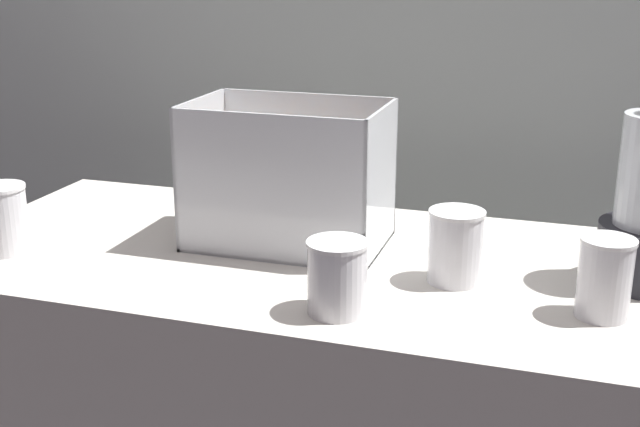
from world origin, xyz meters
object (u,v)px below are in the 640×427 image
object	(u,v)px
carrot_display_bin	(286,199)
juice_cup_mango_far_left	(3,221)
juice_cup_beet_left	(337,280)
juice_cup_mango_right	(604,281)
juice_cup_carrot_middle	(455,251)

from	to	relation	value
carrot_display_bin	juice_cup_mango_far_left	size ratio (longest dim) A/B	2.85
carrot_display_bin	juice_cup_beet_left	size ratio (longest dim) A/B	3.11
juice_cup_mango_far_left	juice_cup_mango_right	xyz separation A→B (m)	(1.03, 0.04, -0.00)
juice_cup_mango_far_left	juice_cup_mango_right	bearing A→B (deg)	2.19
juice_cup_mango_far_left	juice_cup_mango_right	distance (m)	1.03
carrot_display_bin	juice_cup_carrot_middle	world-z (taller)	carrot_display_bin
juice_cup_mango_far_left	juice_cup_carrot_middle	bearing A→B (deg)	7.70
juice_cup_beet_left	carrot_display_bin	bearing A→B (deg)	123.44
carrot_display_bin	juice_cup_mango_far_left	world-z (taller)	carrot_display_bin
juice_cup_beet_left	juice_cup_carrot_middle	world-z (taller)	juice_cup_carrot_middle
juice_cup_mango_far_left	juice_cup_beet_left	world-z (taller)	juice_cup_mango_far_left
juice_cup_beet_left	juice_cup_mango_right	xyz separation A→B (m)	(0.38, 0.11, 0.00)
juice_cup_beet_left	juice_cup_mango_right	size ratio (longest dim) A/B	0.92
juice_cup_carrot_middle	juice_cup_mango_right	bearing A→B (deg)	-16.51
juice_cup_mango_far_left	juice_cup_mango_right	world-z (taller)	juice_cup_mango_far_left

